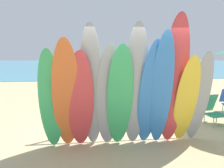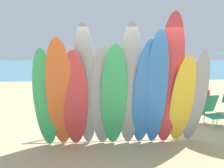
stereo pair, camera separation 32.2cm
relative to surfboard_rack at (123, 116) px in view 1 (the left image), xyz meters
name	(u,v)px [view 1 (the left image)]	position (x,y,z in m)	size (l,w,h in m)	color
ground	(95,76)	(0.00, 14.00, -0.52)	(60.00, 60.00, 0.00)	tan
ocean_water	(90,65)	(0.00, 30.90, -0.51)	(60.00, 40.00, 0.02)	teal
surfboard_rack	(123,116)	(0.00, 0.00, 0.00)	(3.56, 0.07, 0.64)	brown
surfboard_green_0	(50,100)	(-1.59, -0.54, 0.54)	(0.48, 0.06, 2.16)	#38B266
surfboard_orange_1	(66,96)	(-1.26, -0.64, 0.63)	(0.55, 0.06, 2.41)	orange
surfboard_red_2	(80,101)	(-0.99, -0.59, 0.52)	(0.55, 0.08, 2.15)	#D13D42
surfboard_grey_3	(91,88)	(-0.75, -0.57, 0.77)	(0.48, 0.08, 2.65)	#999EA3
surfboard_grey_4	(109,97)	(-0.40, -0.57, 0.59)	(0.53, 0.06, 2.27)	#999EA3
surfboard_green_5	(120,97)	(-0.17, -0.62, 0.58)	(0.55, 0.07, 2.27)	#38B266
surfboard_grey_6	(136,87)	(0.16, -0.63, 0.79)	(0.51, 0.08, 2.67)	#999EA3
surfboard_blue_7	(150,95)	(0.47, -0.63, 0.63)	(0.51, 0.07, 2.37)	#337AD1
surfboard_blue_8	(161,91)	(0.69, -0.70, 0.71)	(0.46, 0.07, 2.56)	#337AD1
surfboard_red_9	(174,82)	(0.98, -0.63, 0.88)	(0.58, 0.06, 2.86)	#D13D42
surfboard_yellow_10	(186,100)	(1.29, -0.60, 0.47)	(0.50, 0.07, 2.07)	yellow
surfboard_grey_11	(199,98)	(1.60, -0.56, 0.52)	(0.48, 0.08, 2.13)	#999EA3
beachgoer_photographing	(145,69)	(2.78, 8.41, 0.46)	(0.44, 0.65, 1.71)	beige
beachgoer_strolling	(200,85)	(2.87, 1.77, 0.43)	(0.55, 0.39, 1.64)	brown
beachgoer_near_rack	(132,71)	(1.90, 8.03, 0.41)	(0.56, 0.37, 1.61)	brown
beachgoer_by_water	(77,76)	(-1.25, 5.62, 0.39)	(0.41, 0.58, 1.58)	beige
beach_chair_blue	(211,109)	(2.69, 0.75, -0.09)	(0.60, 0.74, 0.82)	#B7B7BC
beach_chair_striped	(194,94)	(3.33, 3.07, -0.10)	(0.70, 0.84, 0.80)	#B7B7BC
distant_boat	(60,69)	(-3.64, 21.03, -0.39)	(3.74, 1.33, 0.29)	#4C515B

